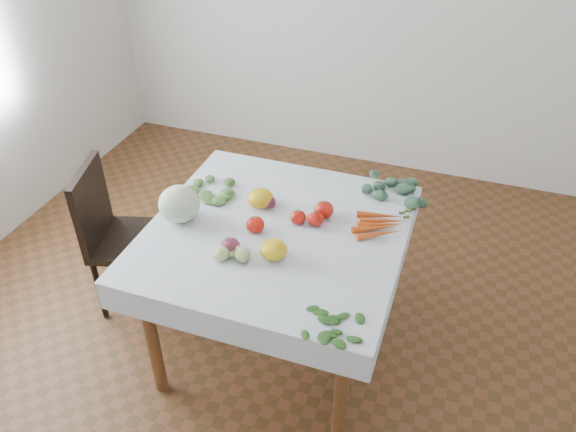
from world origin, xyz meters
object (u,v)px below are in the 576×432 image
object	(u,v)px
table	(277,247)
cabbage	(179,204)
heirloom_back	(260,198)
carrot_bunch	(380,225)
chair	(115,229)

from	to	relation	value
table	cabbage	world-z (taller)	cabbage
heirloom_back	carrot_bunch	size ratio (longest dim) A/B	0.51
table	heirloom_back	size ratio (longest dim) A/B	8.13
chair	carrot_bunch	bearing A→B (deg)	4.99
cabbage	heirloom_back	size ratio (longest dim) A/B	1.51
chair	cabbage	world-z (taller)	cabbage
table	heirloom_back	world-z (taller)	heirloom_back
table	carrot_bunch	size ratio (longest dim) A/B	4.11
table	carrot_bunch	world-z (taller)	carrot_bunch
table	heirloom_back	bearing A→B (deg)	131.68
table	carrot_bunch	distance (m)	0.48
chair	carrot_bunch	distance (m)	1.39
cabbage	heirloom_back	bearing A→B (deg)	35.54
cabbage	heirloom_back	xyz separation A→B (m)	(0.30, 0.22, -0.04)
chair	carrot_bunch	xyz separation A→B (m)	(1.36, 0.12, 0.29)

